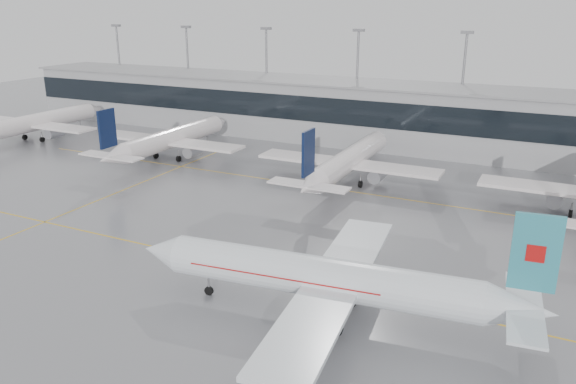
% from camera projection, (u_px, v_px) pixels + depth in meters
% --- Properties ---
extents(ground, '(320.00, 320.00, 0.00)m').
position_uv_depth(ground, '(240.00, 266.00, 61.61)').
color(ground, gray).
rests_on(ground, ground).
extents(taxi_line_main, '(120.00, 0.25, 0.01)m').
position_uv_depth(taxi_line_main, '(240.00, 266.00, 61.60)').
color(taxi_line_main, gold).
rests_on(taxi_line_main, ground).
extents(taxi_line_north, '(120.00, 0.25, 0.01)m').
position_uv_depth(taxi_line_north, '(339.00, 190.00, 87.16)').
color(taxi_line_north, gold).
rests_on(taxi_line_north, ground).
extents(taxi_line_cross, '(0.25, 60.00, 0.01)m').
position_uv_depth(taxi_line_cross, '(123.00, 190.00, 86.92)').
color(taxi_line_cross, gold).
rests_on(taxi_line_cross, ground).
extents(terminal, '(180.00, 15.00, 12.00)m').
position_uv_depth(terminal, '(398.00, 117.00, 112.52)').
color(terminal, '#9A9B9E').
rests_on(terminal, ground).
extents(terminal_glass, '(180.00, 0.20, 5.00)m').
position_uv_depth(terminal_glass, '(387.00, 116.00, 105.61)').
color(terminal_glass, black).
rests_on(terminal_glass, ground).
extents(terminal_roof, '(182.00, 16.00, 0.40)m').
position_uv_depth(terminal_roof, '(400.00, 86.00, 110.56)').
color(terminal_roof, gray).
rests_on(terminal_roof, ground).
extents(light_masts, '(156.40, 1.00, 22.60)m').
position_uv_depth(light_masts, '(408.00, 76.00, 115.31)').
color(light_masts, gray).
rests_on(light_masts, ground).
extents(air_canada_jet, '(38.27, 31.23, 12.20)m').
position_uv_depth(air_canada_jet, '(332.00, 279.00, 50.22)').
color(air_canada_jet, white).
rests_on(air_canada_jet, ground).
extents(parked_jet_a, '(29.64, 36.96, 11.72)m').
position_uv_depth(parked_jet_a, '(36.00, 123.00, 118.39)').
color(parked_jet_a, white).
rests_on(parked_jet_a, ground).
extents(parked_jet_b, '(29.64, 36.96, 11.72)m').
position_uv_depth(parked_jet_b, '(170.00, 139.00, 103.76)').
color(parked_jet_b, white).
rests_on(parked_jet_b, ground).
extents(parked_jet_c, '(29.64, 36.96, 11.72)m').
position_uv_depth(parked_jet_c, '(348.00, 161.00, 89.13)').
color(parked_jet_c, white).
rests_on(parked_jet_c, ground).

